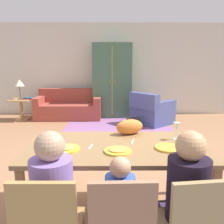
% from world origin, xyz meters
% --- Properties ---
extents(ground_plane, '(7.19, 6.20, 0.02)m').
position_xyz_m(ground_plane, '(0.00, 0.50, -0.01)').
color(ground_plane, '#976947').
extents(back_wall, '(7.19, 0.10, 2.70)m').
position_xyz_m(back_wall, '(0.00, 3.65, 1.35)').
color(back_wall, beige).
rests_on(back_wall, ground_plane).
extents(dining_table, '(1.75, 0.97, 0.76)m').
position_xyz_m(dining_table, '(0.07, -1.49, 0.69)').
color(dining_table, olive).
rests_on(dining_table, ground_plane).
extents(plate_near_man, '(0.25, 0.25, 0.02)m').
position_xyz_m(plate_near_man, '(-0.41, -1.61, 0.77)').
color(plate_near_man, yellow).
rests_on(plate_near_man, dining_table).
extents(pizza_near_man, '(0.17, 0.17, 0.01)m').
position_xyz_m(pizza_near_man, '(-0.41, -1.61, 0.78)').
color(pizza_near_man, '#DD984F').
rests_on(pizza_near_man, plate_near_man).
extents(plate_near_child, '(0.25, 0.25, 0.02)m').
position_xyz_m(plate_near_child, '(0.07, -1.67, 0.77)').
color(plate_near_child, yellow).
rests_on(plate_near_child, dining_table).
extents(pizza_near_child, '(0.17, 0.17, 0.01)m').
position_xyz_m(pizza_near_child, '(0.07, -1.67, 0.78)').
color(pizza_near_child, gold).
rests_on(pizza_near_child, plate_near_child).
extents(plate_near_woman, '(0.25, 0.25, 0.02)m').
position_xyz_m(plate_near_woman, '(0.56, -1.59, 0.77)').
color(plate_near_woman, yellow).
rests_on(plate_near_woman, dining_table).
extents(wine_glass, '(0.07, 0.07, 0.19)m').
position_xyz_m(wine_glass, '(0.70, -1.31, 0.89)').
color(wine_glass, silver).
rests_on(wine_glass, dining_table).
extents(fork, '(0.04, 0.15, 0.01)m').
position_xyz_m(fork, '(-0.19, -1.54, 0.76)').
color(fork, silver).
rests_on(fork, dining_table).
extents(knife, '(0.05, 0.17, 0.01)m').
position_xyz_m(knife, '(0.23, -1.39, 0.76)').
color(knife, silver).
rests_on(knife, dining_table).
extents(person_man, '(0.30, 0.40, 1.11)m').
position_xyz_m(person_man, '(-0.41, -2.16, 0.51)').
color(person_man, '#2B374A').
rests_on(person_man, ground_plane).
extents(person_child, '(0.22, 0.29, 0.92)m').
position_xyz_m(person_child, '(0.07, -2.17, 0.43)').
color(person_child, '#3A3F52').
rests_on(person_child, ground_plane).
extents(person_woman, '(0.31, 0.41, 1.11)m').
position_xyz_m(person_woman, '(0.55, -2.16, 0.51)').
color(person_woman, '#3C2B50').
rests_on(person_woman, ground_plane).
extents(cat, '(0.36, 0.26, 0.17)m').
position_xyz_m(cat, '(0.22, -1.11, 0.84)').
color(cat, orange).
rests_on(cat, dining_table).
extents(area_rug, '(2.60, 1.80, 0.01)m').
position_xyz_m(area_rug, '(0.19, 2.17, 0.00)').
color(area_rug, '#8B5B8E').
rests_on(area_rug, ground_plane).
extents(couch, '(1.81, 0.86, 0.82)m').
position_xyz_m(couch, '(-1.17, 3.03, 0.30)').
color(couch, '#9C4136').
rests_on(couch, ground_plane).
extents(armchair, '(1.21, 1.20, 0.82)m').
position_xyz_m(armchair, '(1.06, 2.33, 0.32)').
color(armchair, '#464E85').
rests_on(armchair, ground_plane).
extents(armoire, '(1.10, 0.59, 2.10)m').
position_xyz_m(armoire, '(0.06, 3.26, 1.05)').
color(armoire, '#41634B').
rests_on(armoire, ground_plane).
extents(side_table, '(0.56, 0.56, 0.58)m').
position_xyz_m(side_table, '(-2.45, 2.77, 0.38)').
color(side_table, '#AF834E').
rests_on(side_table, ground_plane).
extents(table_lamp, '(0.26, 0.26, 0.54)m').
position_xyz_m(table_lamp, '(-2.45, 2.77, 1.01)').
color(table_lamp, '#4A473F').
rests_on(table_lamp, side_table).
extents(book_lower, '(0.22, 0.16, 0.03)m').
position_xyz_m(book_lower, '(-2.28, 2.77, 0.59)').
color(book_lower, maroon).
rests_on(book_lower, side_table).
extents(book_upper, '(0.22, 0.16, 0.03)m').
position_xyz_m(book_upper, '(-2.25, 2.78, 0.62)').
color(book_upper, '#265975').
rests_on(book_upper, book_lower).
extents(handbag, '(0.32, 0.16, 0.26)m').
position_xyz_m(handbag, '(0.55, 1.87, 0.13)').
color(handbag, black).
rests_on(handbag, ground_plane).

